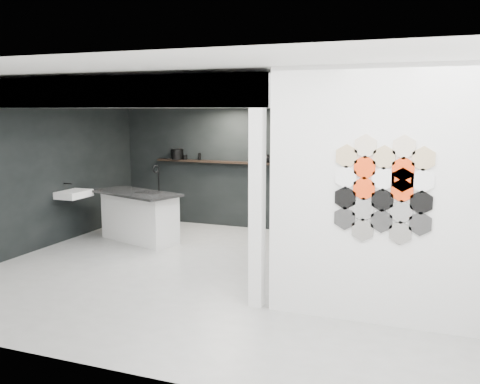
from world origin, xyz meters
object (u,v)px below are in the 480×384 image
utensil_cup (185,157)px  glass_bowl (292,161)px  glass_vase (292,159)px  stockpot (177,154)px  partition_panel (381,197)px  bottle_dark (199,156)px  wall_basin (74,194)px  kitchen_island (139,216)px  kettle (268,159)px

utensil_cup → glass_bowl: bearing=0.0°
glass_vase → stockpot: bearing=180.0°
partition_panel → glass_bowl: size_ratio=21.36×
glass_vase → bottle_dark: (-1.92, 0.00, -0.01)m
wall_basin → kitchen_island: size_ratio=0.33×
wall_basin → kettle: kettle is taller
partition_panel → glass_vase: size_ratio=17.61×
wall_basin → glass_vase: (3.39, 2.07, 0.55)m
kitchen_island → utensil_cup: size_ratio=19.68×
kettle → bottle_dark: 1.45m
partition_panel → glass_vase: partition_panel is taller
kitchen_island → stockpot: (-0.09, 1.63, 0.96)m
utensil_cup → bottle_dark: bearing=0.0°
wall_basin → bottle_dark: (1.47, 2.07, 0.54)m
kettle → bottle_dark: (-1.45, 0.00, -0.01)m
kitchen_island → stockpot: size_ratio=7.33×
partition_panel → kettle: (-2.55, 3.87, -0.00)m
glass_vase → bottle_dark: bearing=180.0°
kitchen_island → stockpot: bearing=112.0°
kitchen_island → utensil_cup: 1.87m
kitchen_island → bottle_dark: size_ratio=12.71×
stockpot → glass_bowl: 2.43m
partition_panel → stockpot: partition_panel is taller
wall_basin → utensil_cup: utensil_cup is taller
partition_panel → wall_basin: 5.78m
kettle → wall_basin: bearing=-145.6°
kettle → utensil_cup: 1.77m
kettle → glass_vase: (0.47, 0.00, -0.00)m
partition_panel → utensil_cup: bearing=138.2°
kettle → stockpot: bearing=179.1°
wall_basin → stockpot: bearing=65.0°
glass_bowl → bottle_dark: bearing=180.0°
partition_panel → kitchen_island: size_ratio=1.52×
kitchen_island → wall_basin: bearing=-139.0°
kitchen_island → bottle_dark: 1.93m
glass_bowl → utensil_cup: 2.24m
stockpot → bottle_dark: 0.51m
bottle_dark → utensil_cup: 0.32m
stockpot → utensil_cup: bearing=0.0°
wall_basin → kitchen_island: kitchen_island is taller
wall_basin → glass_bowl: 4.00m
glass_bowl → glass_vase: glass_vase is taller
wall_basin → bottle_dark: 2.59m
utensil_cup → wall_basin: bearing=-119.0°
wall_basin → stockpot: size_ratio=2.38×
partition_panel → stockpot: bearing=139.4°
kettle → glass_bowl: bearing=-0.9°
kitchen_island → stockpot: stockpot is taller
glass_bowl → glass_vase: size_ratio=0.82×
partition_panel → glass_bowl: 4.39m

